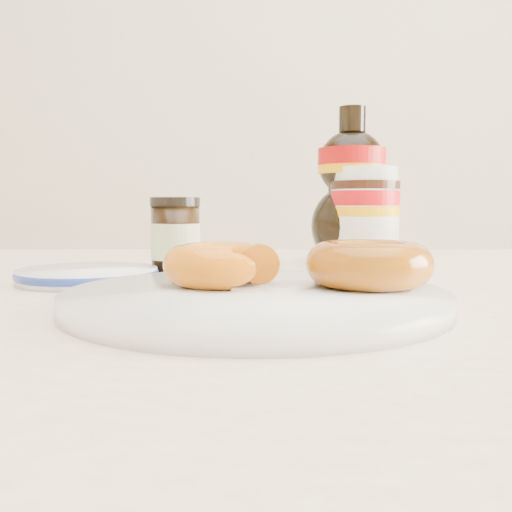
{
  "coord_description": "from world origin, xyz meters",
  "views": [
    {
      "loc": [
        -0.08,
        -0.45,
        0.83
      ],
      "look_at": [
        -0.08,
        0.02,
        0.79
      ],
      "focal_mm": 40.0,
      "sensor_mm": 36.0,
      "label": 1
    }
  ],
  "objects_px": {
    "plate": "(256,298)",
    "dark_jar": "(176,238)",
    "donut_bitten": "(222,264)",
    "nutella_jar": "(365,212)",
    "syrup_bottle": "(351,186)",
    "blue_rim_saucer": "(88,275)",
    "donut_whole": "(369,264)",
    "dining_table": "(334,367)"
  },
  "relations": [
    {
      "from": "donut_whole",
      "to": "blue_rim_saucer",
      "type": "relative_size",
      "value": 0.7
    },
    {
      "from": "nutella_jar",
      "to": "syrup_bottle",
      "type": "relative_size",
      "value": 0.61
    },
    {
      "from": "nutella_jar",
      "to": "dark_jar",
      "type": "relative_size",
      "value": 1.48
    },
    {
      "from": "dark_jar",
      "to": "donut_whole",
      "type": "bearing_deg",
      "value": -44.8
    },
    {
      "from": "syrup_bottle",
      "to": "dark_jar",
      "type": "height_order",
      "value": "syrup_bottle"
    },
    {
      "from": "syrup_bottle",
      "to": "dark_jar",
      "type": "xyz_separation_m",
      "value": [
        -0.21,
        -0.15,
        -0.06
      ]
    },
    {
      "from": "nutella_jar",
      "to": "blue_rim_saucer",
      "type": "bearing_deg",
      "value": -149.78
    },
    {
      "from": "donut_bitten",
      "to": "donut_whole",
      "type": "xyz_separation_m",
      "value": [
        0.11,
        -0.01,
        0.0
      ]
    },
    {
      "from": "donut_whole",
      "to": "plate",
      "type": "bearing_deg",
      "value": -168.19
    },
    {
      "from": "dark_jar",
      "to": "blue_rim_saucer",
      "type": "height_order",
      "value": "dark_jar"
    },
    {
      "from": "nutella_jar",
      "to": "blue_rim_saucer",
      "type": "distance_m",
      "value": 0.36
    },
    {
      "from": "syrup_bottle",
      "to": "dark_jar",
      "type": "bearing_deg",
      "value": -145.29
    },
    {
      "from": "syrup_bottle",
      "to": "plate",
      "type": "bearing_deg",
      "value": -110.31
    },
    {
      "from": "blue_rim_saucer",
      "to": "nutella_jar",
      "type": "bearing_deg",
      "value": 30.22
    },
    {
      "from": "blue_rim_saucer",
      "to": "plate",
      "type": "bearing_deg",
      "value": -40.62
    },
    {
      "from": "nutella_jar",
      "to": "syrup_bottle",
      "type": "bearing_deg",
      "value": 136.41
    },
    {
      "from": "syrup_bottle",
      "to": "blue_rim_saucer",
      "type": "bearing_deg",
      "value": -146.45
    },
    {
      "from": "nutella_jar",
      "to": "syrup_bottle",
      "type": "height_order",
      "value": "syrup_bottle"
    },
    {
      "from": "syrup_bottle",
      "to": "blue_rim_saucer",
      "type": "xyz_separation_m",
      "value": [
        -0.3,
        -0.2,
        -0.1
      ]
    },
    {
      "from": "dark_jar",
      "to": "syrup_bottle",
      "type": "bearing_deg",
      "value": 34.71
    },
    {
      "from": "plate",
      "to": "donut_bitten",
      "type": "xyz_separation_m",
      "value": [
        -0.03,
        0.03,
        0.02
      ]
    },
    {
      "from": "donut_bitten",
      "to": "blue_rim_saucer",
      "type": "xyz_separation_m",
      "value": [
        -0.14,
        0.12,
        -0.02
      ]
    },
    {
      "from": "syrup_bottle",
      "to": "dark_jar",
      "type": "relative_size",
      "value": 2.41
    },
    {
      "from": "dining_table",
      "to": "donut_bitten",
      "type": "bearing_deg",
      "value": -134.75
    },
    {
      "from": "plate",
      "to": "donut_whole",
      "type": "xyz_separation_m",
      "value": [
        0.09,
        0.02,
        0.02
      ]
    },
    {
      "from": "plate",
      "to": "donut_bitten",
      "type": "bearing_deg",
      "value": 135.77
    },
    {
      "from": "plate",
      "to": "nutella_jar",
      "type": "bearing_deg",
      "value": 66.52
    },
    {
      "from": "plate",
      "to": "dark_jar",
      "type": "bearing_deg",
      "value": 114.44
    },
    {
      "from": "nutella_jar",
      "to": "dark_jar",
      "type": "distance_m",
      "value": 0.27
    },
    {
      "from": "dark_jar",
      "to": "nutella_jar",
      "type": "bearing_deg",
      "value": 30.18
    },
    {
      "from": "plate",
      "to": "donut_whole",
      "type": "bearing_deg",
      "value": 11.81
    },
    {
      "from": "plate",
      "to": "syrup_bottle",
      "type": "relative_size",
      "value": 1.38
    },
    {
      "from": "plate",
      "to": "dark_jar",
      "type": "xyz_separation_m",
      "value": [
        -0.09,
        0.19,
        0.03
      ]
    },
    {
      "from": "donut_bitten",
      "to": "dark_jar",
      "type": "distance_m",
      "value": 0.18
    },
    {
      "from": "dining_table",
      "to": "donut_whole",
      "type": "height_order",
      "value": "donut_whole"
    },
    {
      "from": "dark_jar",
      "to": "blue_rim_saucer",
      "type": "xyz_separation_m",
      "value": [
        -0.08,
        -0.05,
        -0.03
      ]
    },
    {
      "from": "plate",
      "to": "nutella_jar",
      "type": "distance_m",
      "value": 0.36
    },
    {
      "from": "dining_table",
      "to": "plate",
      "type": "height_order",
      "value": "plate"
    },
    {
      "from": "donut_whole",
      "to": "donut_bitten",
      "type": "bearing_deg",
      "value": 176.04
    },
    {
      "from": "dining_table",
      "to": "donut_bitten",
      "type": "relative_size",
      "value": 15.12
    },
    {
      "from": "dining_table",
      "to": "nutella_jar",
      "type": "relative_size",
      "value": 11.04
    },
    {
      "from": "dining_table",
      "to": "dark_jar",
      "type": "relative_size",
      "value": 16.31
    }
  ]
}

